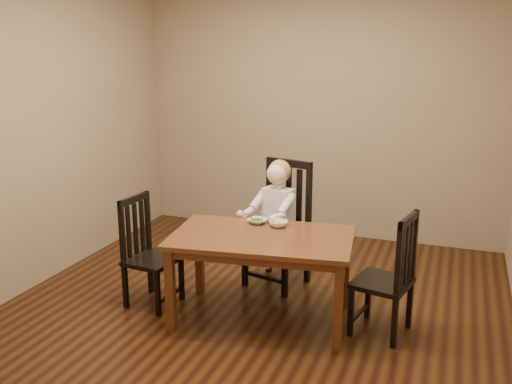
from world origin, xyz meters
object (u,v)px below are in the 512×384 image
(dining_table, at_px, (262,245))
(chair_right, at_px, (389,277))
(bowl_veg, at_px, (278,224))
(bowl_peas, at_px, (257,221))
(chair_left, at_px, (148,253))
(toddler, at_px, (277,211))
(chair_child, at_px, (280,226))

(dining_table, xyz_separation_m, chair_right, (0.96, 0.08, -0.16))
(chair_right, bearing_deg, bowl_veg, 91.46)
(chair_right, height_order, bowl_peas, chair_right)
(bowl_peas, distance_m, bowl_veg, 0.19)
(chair_left, height_order, toddler, toddler)
(chair_child, relative_size, bowl_peas, 7.24)
(chair_child, bearing_deg, bowl_peas, 97.54)
(toddler, bearing_deg, chair_left, 53.81)
(chair_left, bearing_deg, chair_right, 100.31)
(chair_left, bearing_deg, chair_child, 137.46)
(chair_right, relative_size, bowl_peas, 6.10)
(dining_table, bearing_deg, bowl_veg, 77.95)
(dining_table, xyz_separation_m, bowl_veg, (0.05, 0.25, 0.10))
(bowl_peas, bearing_deg, chair_child, 83.30)
(chair_child, xyz_separation_m, toddler, (-0.01, -0.05, 0.15))
(dining_table, bearing_deg, chair_right, 4.68)
(chair_left, xyz_separation_m, toddler, (0.88, 0.72, 0.25))
(chair_child, distance_m, bowl_veg, 0.52)
(chair_child, bearing_deg, dining_table, 110.64)
(chair_right, relative_size, toddler, 1.56)
(toddler, height_order, bowl_veg, toddler)
(chair_right, bearing_deg, dining_table, 106.73)
(bowl_peas, bearing_deg, chair_left, -158.68)
(bowl_peas, bearing_deg, chair_right, -9.97)
(toddler, bearing_deg, dining_table, 112.32)
(chair_right, bearing_deg, chair_left, 106.06)
(chair_child, xyz_separation_m, bowl_peas, (-0.05, -0.45, 0.17))
(dining_table, height_order, chair_right, chair_right)
(chair_left, bearing_deg, bowl_veg, 112.82)
(dining_table, relative_size, toddler, 2.45)
(chair_right, height_order, toddler, toddler)
(chair_left, distance_m, chair_right, 1.93)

